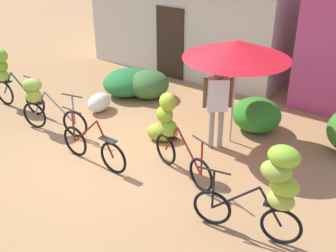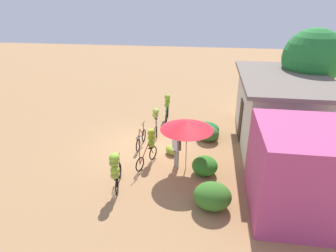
# 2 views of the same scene
# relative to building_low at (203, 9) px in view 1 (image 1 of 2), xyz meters

# --- Properties ---
(ground_plane) EXTENTS (60.00, 60.00, 0.00)m
(ground_plane) POSITION_rel_building_low_xyz_m (1.50, -6.28, -1.64)
(ground_plane) COLOR #A67A4E
(building_low) EXTENTS (6.40, 4.00, 3.25)m
(building_low) POSITION_rel_building_low_xyz_m (0.00, 0.00, 0.00)
(building_low) COLOR beige
(building_low) RESTS_ON ground
(hedge_bush_front_left) EXTENTS (1.21, 1.37, 0.67)m
(hedge_bush_front_left) POSITION_rel_building_low_xyz_m (-0.18, -3.43, -1.31)
(hedge_bush_front_left) COLOR #246F35
(hedge_bush_front_left) RESTS_ON ground
(hedge_bush_front_right) EXTENTS (1.04, 1.06, 0.71)m
(hedge_bush_front_right) POSITION_rel_building_low_xyz_m (0.39, -3.29, -1.29)
(hedge_bush_front_right) COLOR #3B6931
(hedge_bush_front_right) RESTS_ON ground
(hedge_bush_mid) EXTENTS (1.06, 1.03, 0.73)m
(hedge_bush_mid) POSITION_rel_building_low_xyz_m (3.42, -3.37, -1.28)
(hedge_bush_mid) COLOR #2D7F24
(hedge_bush_mid) RESTS_ON ground
(market_umbrella) EXTENTS (2.08, 2.08, 2.17)m
(market_umbrella) POSITION_rel_building_low_xyz_m (3.21, -4.15, 0.35)
(market_umbrella) COLOR beige
(market_umbrella) RESTS_ON ground
(bicycle_leftmost) EXTENTS (1.69, 0.39, 1.45)m
(bicycle_leftmost) POSITION_rel_building_low_xyz_m (-2.03, -5.70, -0.77)
(bicycle_leftmost) COLOR black
(bicycle_leftmost) RESTS_ON ground
(bicycle_near_pile) EXTENTS (1.65, 0.53, 1.18)m
(bicycle_near_pile) POSITION_rel_building_low_xyz_m (-0.39, -6.06, -0.92)
(bicycle_near_pile) COLOR black
(bicycle_near_pile) RESTS_ON ground
(bicycle_center_loaded) EXTENTS (1.66, 0.15, 1.00)m
(bicycle_center_loaded) POSITION_rel_building_low_xyz_m (1.50, -6.43, -1.29)
(bicycle_center_loaded) COLOR black
(bicycle_center_loaded) RESTS_ON ground
(bicycle_by_shop) EXTENTS (1.58, 0.63, 1.49)m
(bicycle_by_shop) POSITION_rel_building_low_xyz_m (2.80, -5.72, -0.79)
(bicycle_by_shop) COLOR black
(bicycle_by_shop) RESTS_ON ground
(bicycle_rightmost) EXTENTS (1.62, 0.45, 1.61)m
(bicycle_rightmost) POSITION_rel_building_low_xyz_m (5.04, -6.50, -0.66)
(bicycle_rightmost) COLOR black
(bicycle_rightmost) RESTS_ON ground
(banana_pile_on_ground) EXTENTS (0.66, 0.54, 0.35)m
(banana_pile_on_ground) POSITION_rel_building_low_xyz_m (2.02, -4.90, -1.47)
(banana_pile_on_ground) COLOR #93A532
(banana_pile_on_ground) RESTS_ON ground
(produce_sack) EXTENTS (0.54, 0.76, 0.44)m
(produce_sack) POSITION_rel_building_low_xyz_m (-0.07, -4.64, -1.42)
(produce_sack) COLOR silver
(produce_sack) RESTS_ON ground
(person_vendor) EXTENTS (0.48, 0.40, 1.73)m
(person_vendor) POSITION_rel_building_low_xyz_m (3.07, -4.55, -0.58)
(person_vendor) COLOR gray
(person_vendor) RESTS_ON ground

